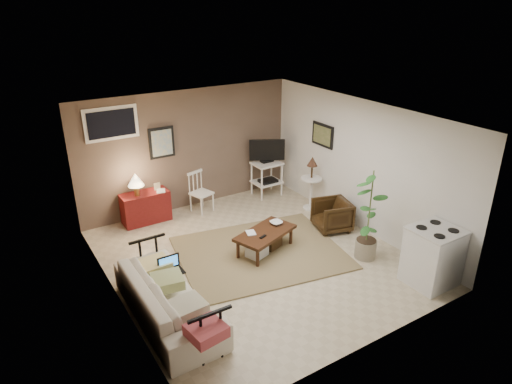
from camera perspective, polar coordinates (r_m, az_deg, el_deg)
floor at (r=7.70m, az=-0.12°, el=-8.23°), size 5.00×5.00×0.00m
art_back at (r=8.93m, az=-11.71°, el=6.06°), size 0.50×0.03×0.60m
art_right at (r=9.08m, az=8.33°, el=7.06°), size 0.03×0.60×0.45m
window at (r=8.54m, az=-17.65°, el=8.16°), size 0.96×0.03×0.60m
rug at (r=7.82m, az=0.55°, el=-7.56°), size 3.03×2.60×0.03m
coffee_table at (r=7.75m, az=1.12°, el=-6.02°), size 1.20×0.88×0.41m
sofa at (r=6.30m, az=-11.04°, el=-12.16°), size 0.62×2.11×0.83m
sofa_pillows at (r=6.08m, az=-9.78°, el=-12.47°), size 0.41×2.01×0.14m
sofa_end_rails at (r=6.37m, az=-9.97°, el=-12.29°), size 0.57×2.11×0.71m
laptop at (r=6.58m, az=-10.67°, el=-9.20°), size 0.32×0.24×0.22m
red_console at (r=8.96m, az=-13.73°, el=-1.56°), size 0.90×0.40×1.04m
spindle_chair at (r=9.20m, az=-6.90°, el=-0.15°), size 0.46×0.46×0.83m
tv_stand at (r=9.79m, az=1.39°, el=3.23°), size 0.69×0.48×1.26m
side_table at (r=9.18m, az=6.96°, el=1.87°), size 0.42×0.42×1.12m
armchair at (r=8.56m, az=9.49°, el=-2.73°), size 0.72×0.75×0.63m
potted_plant at (r=7.55m, az=14.00°, el=-2.44°), size 0.39×0.39×1.57m
stove at (r=7.36m, az=21.21°, el=-7.47°), size 0.70×0.65×0.92m
bowl at (r=7.88m, az=2.55°, el=-3.35°), size 0.21×0.06×0.21m
book_table at (r=7.57m, az=-1.20°, el=-4.57°), size 0.15×0.06×0.20m
book_console at (r=8.83m, az=-12.37°, el=0.66°), size 0.16×0.07×0.21m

